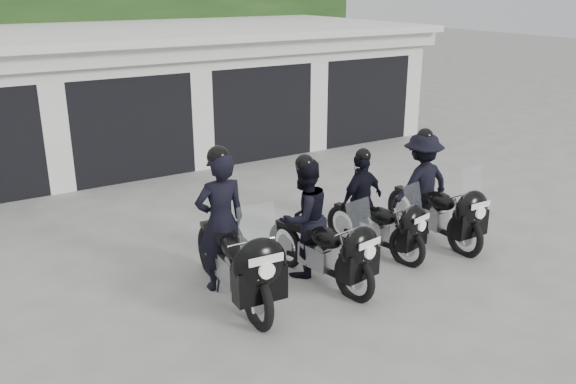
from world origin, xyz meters
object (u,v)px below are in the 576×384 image
police_bike_d (428,191)px  police_bike_a (231,240)px  police_bike_c (369,208)px  police_bike_b (313,227)px

police_bike_d → police_bike_a: bearing=-177.4°
police_bike_a → police_bike_c: bearing=9.5°
police_bike_a → police_bike_d: bearing=6.5°
police_bike_b → police_bike_c: police_bike_b is taller
police_bike_b → police_bike_c: bearing=5.9°
police_bike_c → police_bike_b: bearing=-177.0°
police_bike_a → police_bike_b: bearing=-0.4°
police_bike_b → police_bike_d: bearing=-2.9°
police_bike_b → police_bike_d: size_ratio=0.99×
police_bike_c → police_bike_d: (1.16, -0.08, 0.08)m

